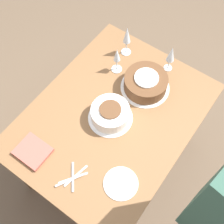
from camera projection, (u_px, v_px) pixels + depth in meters
ground_plane at (112, 160)px, 2.59m from camera, size 12.00×12.00×0.00m
dining_table at (112, 125)px, 2.04m from camera, size 1.24×0.94×0.77m
cake_center_white at (110, 114)px, 1.87m from camera, size 0.28×0.28×0.11m
cake_front_chocolate at (146, 83)px, 1.98m from camera, size 0.32×0.32×0.11m
wine_glass_near at (117, 57)px, 1.98m from camera, size 0.07×0.07×0.20m
wine_glass_far at (171, 55)px, 1.98m from camera, size 0.06×0.06×0.21m
wine_glass_extra at (127, 36)px, 2.03m from camera, size 0.07×0.07×0.24m
dessert_plate_left at (121, 183)px, 1.72m from camera, size 0.19×0.19×0.01m
fork_pile at (73, 178)px, 1.73m from camera, size 0.20×0.12×0.01m
napkin_stack at (33, 151)px, 1.80m from camera, size 0.16×0.19×0.02m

